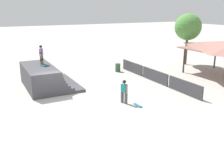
{
  "coord_description": "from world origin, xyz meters",
  "views": [
    {
      "loc": [
        16.67,
        -4.43,
        6.3
      ],
      "look_at": [
        -0.42,
        4.5,
        0.98
      ],
      "focal_mm": 40.0,
      "sensor_mm": 36.0,
      "label": 1
    }
  ],
  "objects": [
    {
      "name": "tree_beside_pavilion",
      "position": [
        -4.64,
        16.36,
        4.27
      ],
      "size": [
        2.98,
        2.98,
        5.78
      ],
      "color": "brown",
      "rests_on": "ground"
    },
    {
      "name": "skateboard_on_deck",
      "position": [
        -3.35,
        -0.23,
        1.85
      ],
      "size": [
        0.87,
        0.42,
        0.09
      ],
      "rotation": [
        0.0,
        0.0,
        0.27
      ],
      "color": "red",
      "rests_on": "quarter_pipe_ramp"
    },
    {
      "name": "quarter_pipe_ramp",
      "position": [
        -3.41,
        -0.28,
        0.8
      ],
      "size": [
        5.53,
        4.02,
        1.79
      ],
      "color": "#424247",
      "rests_on": "ground"
    },
    {
      "name": "skater_on_deck",
      "position": [
        -4.02,
        -0.2,
        2.72
      ],
      "size": [
        0.68,
        0.45,
        1.62
      ],
      "rotation": [
        0.0,
        0.0,
        -0.47
      ],
      "color": "#6B6051",
      "rests_on": "quarter_pipe_ramp"
    },
    {
      "name": "trash_bin",
      "position": [
        -5.19,
        7.67,
        0.42
      ],
      "size": [
        0.52,
        0.52,
        0.85
      ],
      "primitive_type": "cylinder",
      "color": "#385B3D",
      "rests_on": "ground"
    },
    {
      "name": "barrier_fence",
      "position": [
        -0.48,
        8.82,
        0.52
      ],
      "size": [
        11.0,
        0.12,
        1.05
      ],
      "color": "#3D3D42",
      "rests_on": "ground"
    },
    {
      "name": "bystander_walking",
      "position": [
        2.8,
        3.75,
        0.97
      ],
      "size": [
        0.65,
        0.33,
        1.66
      ],
      "rotation": [
        0.0,
        0.0,
        3.43
      ],
      "color": "#4C4C51",
      "rests_on": "ground"
    },
    {
      "name": "ground_plane",
      "position": [
        0.0,
        0.0,
        0.0
      ],
      "size": [
        160.0,
        160.0,
        0.0
      ],
      "primitive_type": "plane",
      "color": "#ADA8A0"
    },
    {
      "name": "skateboard_on_ground",
      "position": [
        3.68,
        4.31,
        0.06
      ],
      "size": [
        0.81,
        0.24,
        0.09
      ],
      "rotation": [
        0.0,
        0.0,
        0.05
      ],
      "color": "red",
      "rests_on": "ground"
    }
  ]
}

